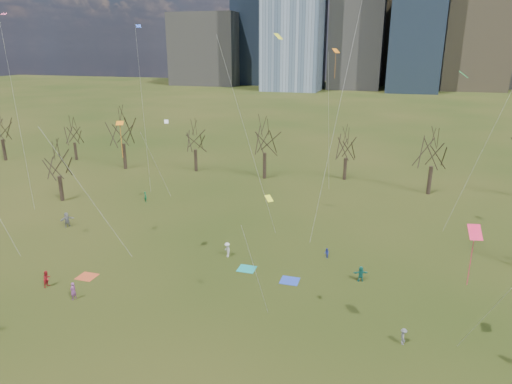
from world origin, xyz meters
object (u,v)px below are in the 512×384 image
(blanket_teal, at_px, (247,269))
(blanket_crimson, at_px, (87,277))
(blanket_navy, at_px, (290,281))
(person_2, at_px, (47,279))

(blanket_teal, height_order, blanket_crimson, same)
(blanket_navy, xyz_separation_m, blanket_crimson, (-17.54, -4.48, 0.00))
(blanket_crimson, bearing_deg, person_2, -131.22)
(blanket_teal, xyz_separation_m, blanket_crimson, (-13.24, -5.53, 0.00))
(blanket_navy, bearing_deg, blanket_teal, 166.29)
(blanket_teal, bearing_deg, blanket_crimson, -157.33)
(blanket_teal, xyz_separation_m, blanket_navy, (4.30, -1.05, 0.00))
(blanket_navy, xyz_separation_m, person_2, (-19.66, -6.90, 0.73))
(blanket_teal, bearing_deg, blanket_navy, -13.71)
(blanket_navy, distance_m, person_2, 20.85)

